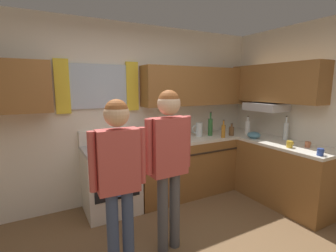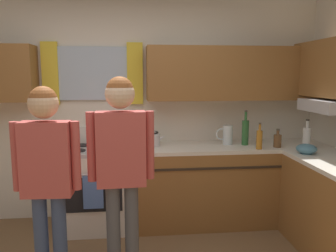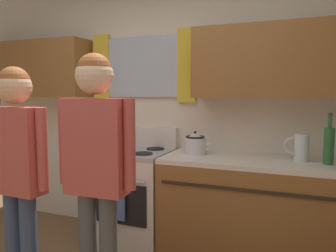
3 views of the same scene
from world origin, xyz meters
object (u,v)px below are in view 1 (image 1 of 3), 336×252
at_px(cup_terracotta, 308,144).
at_px(mixing_bowl, 254,135).
at_px(bottle_tall_clear, 286,131).
at_px(bottle_wine_green, 210,126).
at_px(stovetop_kettle, 150,136).
at_px(adult_left, 118,168).
at_px(stove_oven, 111,178).
at_px(bottle_milk_white, 248,127).
at_px(bottle_oil_amber, 223,131).
at_px(bottle_squat_brown, 231,131).
at_px(mug_cobalt_blue, 321,152).
at_px(water_pitcher, 199,129).
at_px(adult_in_plaid, 169,152).
at_px(mug_mustard_yellow, 290,144).

xyz_separation_m(cup_terracotta, mixing_bowl, (-0.19, 0.75, 0.01)).
relative_size(bottle_tall_clear, bottle_wine_green, 0.93).
bearing_deg(stovetop_kettle, adult_left, -125.21).
bearing_deg(stove_oven, bottle_milk_white, -5.81).
bearing_deg(bottle_oil_amber, bottle_squat_brown, 15.86).
height_order(mug_cobalt_blue, water_pitcher, water_pitcher).
relative_size(bottle_wine_green, adult_in_plaid, 0.24).
relative_size(bottle_wine_green, stovetop_kettle, 1.44).
bearing_deg(adult_in_plaid, water_pitcher, 43.72).
distance_m(stove_oven, adult_in_plaid, 1.27).
bearing_deg(stovetop_kettle, bottle_wine_green, -2.20).
height_order(mug_cobalt_blue, mixing_bowl, mixing_bowl).
relative_size(bottle_oil_amber, mixing_bowl, 1.42).
distance_m(stovetop_kettle, adult_left, 1.45).
bearing_deg(bottle_milk_white, stove_oven, 174.19).
bearing_deg(adult_left, mixing_bowl, 15.45).
distance_m(bottle_tall_clear, stovetop_kettle, 2.05).
bearing_deg(water_pitcher, stove_oven, -178.73).
height_order(mug_cobalt_blue, stovetop_kettle, stovetop_kettle).
xyz_separation_m(bottle_milk_white, mixing_bowl, (-0.14, -0.27, -0.07)).
relative_size(bottle_squat_brown, adult_left, 0.13).
xyz_separation_m(stove_oven, bottle_oil_amber, (1.75, -0.24, 0.54)).
distance_m(mug_cobalt_blue, adult_left, 2.36).
distance_m(stove_oven, mug_mustard_yellow, 2.45).
bearing_deg(mug_mustard_yellow, stove_oven, 151.41).
distance_m(bottle_tall_clear, cup_terracotta, 0.48).
height_order(bottle_wine_green, cup_terracotta, bottle_wine_green).
bearing_deg(stovetop_kettle, adult_in_plaid, -104.86).
distance_m(bottle_squat_brown, stovetop_kettle, 1.39).
height_order(bottle_tall_clear, water_pitcher, bottle_tall_clear).
relative_size(mug_mustard_yellow, water_pitcher, 0.55).
relative_size(bottle_squat_brown, water_pitcher, 0.93).
distance_m(bottle_oil_amber, adult_left, 2.18).
xyz_separation_m(bottle_milk_white, stovetop_kettle, (-1.68, 0.26, -0.02)).
height_order(bottle_tall_clear, adult_in_plaid, adult_in_plaid).
relative_size(stovetop_kettle, mixing_bowl, 1.36).
bearing_deg(mug_mustard_yellow, adult_left, -179.72).
bearing_deg(bottle_milk_white, bottle_oil_amber, -178.73).
bearing_deg(bottle_wine_green, bottle_oil_amber, -71.55).
relative_size(bottle_squat_brown, mixing_bowl, 1.01).
height_order(bottle_oil_amber, mug_cobalt_blue, bottle_oil_amber).
relative_size(bottle_oil_amber, bottle_wine_green, 0.73).
bearing_deg(water_pitcher, adult_in_plaid, -136.28).
bearing_deg(mug_mustard_yellow, cup_terracotta, -25.23).
height_order(bottle_tall_clear, mug_cobalt_blue, bottle_tall_clear).
bearing_deg(bottle_wine_green, cup_terracotta, -61.94).
height_order(mug_mustard_yellow, mug_cobalt_blue, mug_mustard_yellow).
distance_m(stovetop_kettle, water_pitcher, 0.87).
bearing_deg(bottle_tall_clear, bottle_wine_green, 135.09).
bearing_deg(water_pitcher, adult_left, -145.06).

